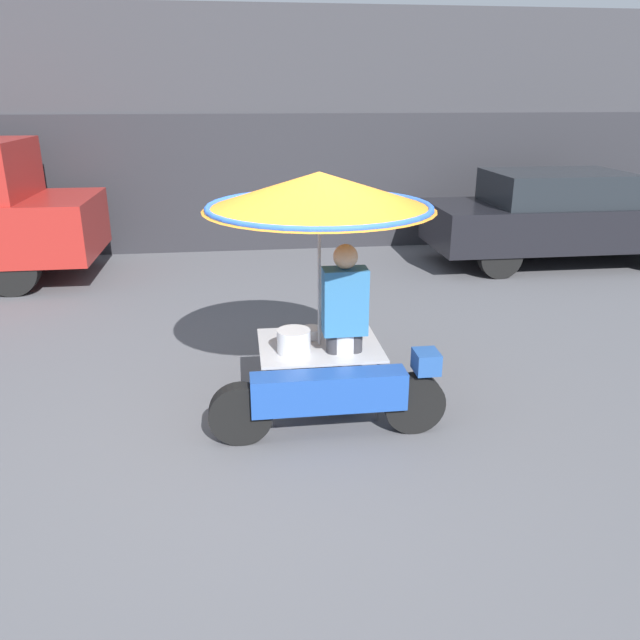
{
  "coord_description": "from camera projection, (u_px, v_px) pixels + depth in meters",
  "views": [
    {
      "loc": [
        -0.39,
        -4.74,
        2.74
      ],
      "look_at": [
        0.29,
        0.41,
        0.84
      ],
      "focal_mm": 35.0,
      "sensor_mm": 36.0,
      "label": 1
    }
  ],
  "objects": [
    {
      "name": "vendor_person",
      "position": [
        345.0,
        322.0,
        5.39
      ],
      "size": [
        0.38,
        0.22,
        1.56
      ],
      "color": "#2D2D33",
      "rests_on": "ground"
    },
    {
      "name": "ground_plane",
      "position": [
        293.0,
        429.0,
        5.4
      ],
      "size": [
        36.0,
        36.0,
        0.0
      ],
      "primitive_type": "plane",
      "color": "#56565B"
    },
    {
      "name": "vendor_motorcycle_cart",
      "position": [
        321.0,
        225.0,
        5.21
      ],
      "size": [
        1.98,
        1.96,
        2.13
      ],
      "color": "black",
      "rests_on": "ground"
    },
    {
      "name": "shopfront_building",
      "position": [
        255.0,
        131.0,
        11.81
      ],
      "size": [
        28.0,
        2.06,
        4.14
      ],
      "color": "#38383D",
      "rests_on": "ground"
    },
    {
      "name": "parked_car",
      "position": [
        563.0,
        216.0,
        10.39
      ],
      "size": [
        4.53,
        1.72,
        1.54
      ],
      "color": "black",
      "rests_on": "ground"
    }
  ]
}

